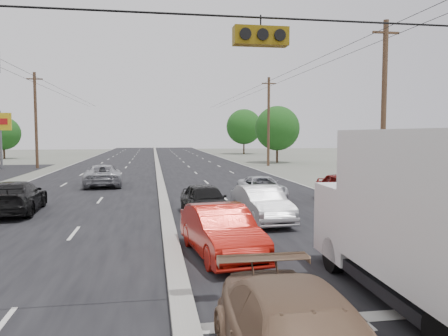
{
  "coord_description": "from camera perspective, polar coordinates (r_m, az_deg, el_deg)",
  "views": [
    {
      "loc": [
        -0.56,
        -8.23,
        3.59
      ],
      "look_at": [
        2.36,
        9.52,
        2.2
      ],
      "focal_mm": 35.0,
      "sensor_mm": 36.0,
      "label": 1
    }
  ],
  "objects": [
    {
      "name": "queue_car_d",
      "position": [
        16.65,
        24.87,
        -6.24
      ],
      "size": [
        2.0,
        4.42,
        1.26
      ],
      "primitive_type": "imported",
      "rotation": [
        0.0,
        0.0,
        0.06
      ],
      "color": "#101854",
      "rests_on": "ground"
    },
    {
      "name": "tree_right_far",
      "position": [
        79.97,
        2.62,
        5.4
      ],
      "size": [
        6.4,
        6.4,
        8.16
      ],
      "color": "#382619",
      "rests_on": "ground"
    },
    {
      "name": "queue_car_a",
      "position": [
        19.16,
        -2.48,
        -4.25
      ],
      "size": [
        2.17,
        4.3,
        1.41
      ],
      "primitive_type": "imported",
      "rotation": [
        0.0,
        0.0,
        0.13
      ],
      "color": "black",
      "rests_on": "ground"
    },
    {
      "name": "road_surface",
      "position": [
        38.4,
        -8.47,
        -0.99
      ],
      "size": [
        20.0,
        160.0,
        0.02
      ],
      "primitive_type": "cube",
      "color": "black",
      "rests_on": "ground"
    },
    {
      "name": "queue_car_b",
      "position": [
        18.0,
        4.91,
        -4.75
      ],
      "size": [
        1.84,
        4.51,
        1.45
      ],
      "primitive_type": "imported",
      "rotation": [
        0.0,
        0.0,
        0.07
      ],
      "color": "#BABABC",
      "rests_on": "ground"
    },
    {
      "name": "traffic_signals",
      "position": [
        8.67,
        4.13,
        17.08
      ],
      "size": [
        25.0,
        0.3,
        0.54
      ],
      "color": "black",
      "rests_on": "ground"
    },
    {
      "name": "queue_car_e",
      "position": [
        23.39,
        15.6,
        -2.64
      ],
      "size": [
        1.93,
        4.62,
        1.56
      ],
      "primitive_type": "imported",
      "rotation": [
        0.0,
        0.0,
        0.02
      ],
      "color": "maroon",
      "rests_on": "ground"
    },
    {
      "name": "queue_car_c",
      "position": [
        24.29,
        4.94,
        -2.62
      ],
      "size": [
        2.13,
        4.48,
        1.23
      ],
      "primitive_type": "imported",
      "rotation": [
        0.0,
        0.0,
        0.02
      ],
      "color": "#B6B8BE",
      "rests_on": "ground"
    },
    {
      "name": "red_sedan",
      "position": [
        12.92,
        -0.39,
        -8.33
      ],
      "size": [
        2.16,
        4.67,
        1.48
      ],
      "primitive_type": "imported",
      "rotation": [
        0.0,
        0.0,
        0.13
      ],
      "color": "#A11109",
      "rests_on": "ground"
    },
    {
      "name": "box_truck",
      "position": [
        9.88,
        25.7,
        -5.93
      ],
      "size": [
        2.81,
        7.36,
        3.69
      ],
      "rotation": [
        0.0,
        0.0,
        -0.04
      ],
      "color": "black",
      "rests_on": "ground"
    },
    {
      "name": "center_median",
      "position": [
        38.39,
        -8.47,
        -0.84
      ],
      "size": [
        0.5,
        160.0,
        0.2
      ],
      "primitive_type": "cube",
      "color": "gray",
      "rests_on": "ground"
    },
    {
      "name": "oncoming_near",
      "position": [
        21.92,
        -25.57,
        -3.49
      ],
      "size": [
        2.37,
        5.21,
        1.48
      ],
      "primitive_type": "imported",
      "rotation": [
        0.0,
        0.0,
        3.2
      ],
      "color": "black",
      "rests_on": "ground"
    },
    {
      "name": "tree_left_far",
      "position": [
        71.52,
        -26.86,
        4.05
      ],
      "size": [
        4.8,
        4.8,
        6.12
      ],
      "color": "#382619",
      "rests_on": "ground"
    },
    {
      "name": "utility_pole_left_c",
      "position": [
        49.71,
        -23.36,
        5.82
      ],
      "size": [
        1.6,
        0.3,
        10.0
      ],
      "color": "#422D1E",
      "rests_on": "ground"
    },
    {
      "name": "oncoming_far",
      "position": [
        31.38,
        -15.57,
        -0.94
      ],
      "size": [
        2.93,
        5.54,
        1.49
      ],
      "primitive_type": "imported",
      "rotation": [
        0.0,
        0.0,
        3.23
      ],
      "color": "#94969B",
      "rests_on": "ground"
    },
    {
      "name": "tree_right_mid",
      "position": [
        55.46,
        6.98,
        5.17
      ],
      "size": [
        5.6,
        5.6,
        7.14
      ],
      "color": "#382619",
      "rests_on": "ground"
    },
    {
      "name": "utility_pole_right_c",
      "position": [
        49.99,
        5.84,
        6.14
      ],
      "size": [
        1.6,
        0.3,
        10.0
      ],
      "color": "#422D1E",
      "rests_on": "ground"
    },
    {
      "name": "utility_pole_right_b",
      "position": [
        26.69,
        20.14,
        7.41
      ],
      "size": [
        1.6,
        0.3,
        10.0
      ],
      "color": "#422D1E",
      "rests_on": "ground"
    },
    {
      "name": "ground",
      "position": [
        9.0,
        -5.29,
        -19.13
      ],
      "size": [
        200.0,
        200.0,
        0.0
      ],
      "primitive_type": "plane",
      "color": "#606356",
      "rests_on": "ground"
    },
    {
      "name": "pole_sign_far",
      "position": [
        50.65,
        -27.2,
        4.87
      ],
      "size": [
        2.2,
        0.25,
        6.0
      ],
      "color": "slate",
      "rests_on": "ground"
    }
  ]
}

